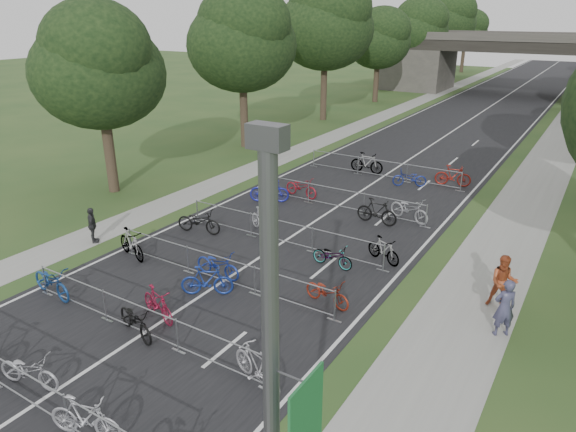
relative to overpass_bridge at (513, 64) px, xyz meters
name	(u,v)px	position (x,y,z in m)	size (l,w,h in m)	color
road	(478,115)	(0.00, -15.00, -3.53)	(11.00, 140.00, 0.01)	black
sidewalk_right	(571,124)	(8.00, -15.00, -3.53)	(3.00, 140.00, 0.01)	gray
sidewalk_left	(403,108)	(-7.50, -15.00, -3.53)	(2.00, 140.00, 0.01)	gray
lane_markings	(478,115)	(0.00, -15.00, -3.53)	(0.12, 140.00, 0.00)	silver
overpass_bridge	(513,64)	(0.00, 0.00, 0.00)	(31.00, 8.00, 7.05)	#3F3D38
tree_left_0	(99,69)	(-11.39, -49.07, 2.96)	(6.72, 6.72, 10.25)	#33261C
tree_left_1	(242,41)	(-11.39, -37.07, 3.77)	(7.56, 7.56, 11.53)	#33261C
tree_left_2	(326,25)	(-11.39, -25.07, 4.58)	(8.40, 8.40, 12.81)	#33261C
tree_left_3	(379,40)	(-11.39, -13.07, 2.96)	(6.72, 6.72, 10.25)	#33261C
tree_left_4	(418,29)	(-11.39, -1.07, 3.77)	(7.56, 7.56, 11.53)	#33261C
tree_left_5	(446,21)	(-11.39, 10.93, 4.58)	(8.40, 8.40, 12.81)	#33261C
tree_left_6	(467,31)	(-11.39, 22.93, 2.96)	(6.72, 6.72, 10.25)	#33261C
barrier_row_1	(27,389)	(0.00, -61.40, -2.99)	(9.70, 0.08, 1.10)	#919498
barrier_row_2	(139,320)	(0.00, -57.80, -2.99)	(9.70, 0.08, 1.10)	#919498
barrier_row_3	(220,270)	(0.00, -54.00, -2.99)	(9.70, 0.08, 1.10)	#919498
barrier_row_4	(281,232)	(0.00, -50.00, -2.99)	(9.70, 0.08, 1.10)	#919498
barrier_row_5	(335,198)	(0.00, -45.00, -2.99)	(9.70, 0.08, 1.10)	#919498
barrier_row_6	(382,169)	(0.00, -39.00, -2.99)	(9.70, 0.08, 1.10)	#919498
bike_5	(29,371)	(-0.71, -60.92, -3.05)	(0.64, 1.85, 0.97)	#96969D
bike_6	(85,418)	(2.01, -61.28, -2.98)	(0.52, 1.85, 1.11)	#A5A5AD
bike_8	(51,282)	(-4.30, -57.76, -2.98)	(0.74, 2.12, 1.11)	navy
bike_9	(158,304)	(-0.19, -56.85, -2.99)	(0.51, 1.80, 1.08)	maroon
bike_10	(136,321)	(-0.10, -57.86, -3.02)	(0.68, 1.95, 1.03)	black
bike_11	(257,367)	(4.27, -57.74, -2.97)	(0.53, 1.89, 1.14)	#A5A3AA
bike_12	(131,244)	(-4.30, -54.22, -2.94)	(0.56, 1.97, 1.19)	#919498
bike_13	(218,264)	(-0.38, -53.66, -3.02)	(0.67, 1.94, 1.02)	navy
bike_14	(207,281)	(0.15, -54.88, -2.99)	(0.51, 1.82, 1.09)	navy
bike_15	(327,292)	(3.94, -53.25, -3.07)	(0.62, 1.77, 0.93)	maroon
bike_16	(199,221)	(-3.68, -50.92, -2.99)	(0.73, 2.08, 1.09)	black
bike_17	(261,220)	(-1.44, -49.35, -3.00)	(0.50, 1.79, 1.07)	#9C9DA3
bike_18	(332,256)	(2.81, -50.71, -3.08)	(0.60, 1.71, 0.90)	#919498
bike_19	(384,250)	(4.30, -49.27, -3.03)	(0.47, 1.67, 1.00)	#919498
bike_20	(269,191)	(-3.30, -45.96, -2.92)	(0.57, 2.04, 1.22)	#1C219D
bike_21	(301,187)	(-2.32, -44.38, -3.01)	(0.70, 2.01, 1.06)	maroon
bike_22	(377,212)	(2.53, -45.76, -2.94)	(0.56, 1.99, 1.19)	black
bike_23	(409,209)	(3.67, -44.61, -2.97)	(0.75, 2.15, 1.13)	#9F9FA6
bike_25	(367,163)	(-1.18, -38.52, -2.91)	(0.58, 2.07, 1.24)	#919498
bike_26	(410,178)	(1.93, -39.67, -3.04)	(0.65, 1.87, 0.98)	navy
bike_27	(453,176)	(3.96, -38.30, -2.94)	(0.56, 1.97, 1.19)	maroon
pedestrian_a	(504,308)	(9.20, -51.99, -2.60)	(0.68, 0.45, 1.86)	#3A3956
pedestrian_b	(503,282)	(8.86, -50.33, -2.61)	(0.89, 0.70, 1.84)	#9E4322
pedestrian_c	(92,225)	(-6.80, -54.07, -2.76)	(0.91, 0.38, 1.55)	#2A2A2D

